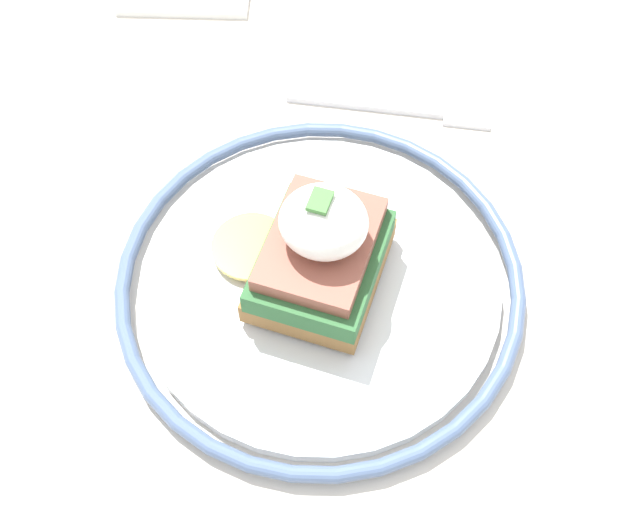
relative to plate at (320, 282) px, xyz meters
The scene contains 4 objects.
dining_table 0.12m from the plate, 39.25° to the left, with size 1.13×0.86×0.78m.
plate is the anchor object (origin of this frame).
sandwich 0.04m from the plate, ahead, with size 0.10×0.11×0.08m.
fork 0.17m from the plate, behind, with size 0.04×0.16×0.00m.
Camera 1 is at (0.23, 0.07, 1.24)m, focal length 45.00 mm.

